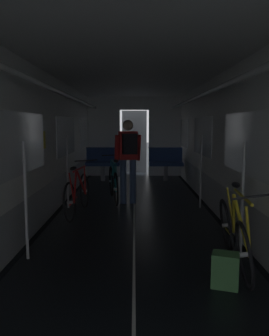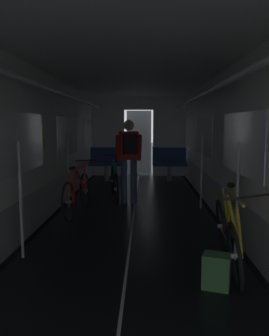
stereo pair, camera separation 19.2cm
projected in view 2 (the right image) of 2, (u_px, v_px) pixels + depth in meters
train_car_shell at (132, 118)px, 5.49m from camera, size 3.14×12.34×2.57m
bench_seat_far_left at (107, 161)px, 10.10m from camera, size 0.98×0.51×0.95m
bench_seat_far_right at (169, 161)px, 10.04m from camera, size 0.98×0.51×0.95m
bicycle_red at (77, 193)px, 6.25m from camera, size 0.44×1.69×0.95m
bicycle_yellow at (228, 235)px, 3.90m from camera, size 0.44×1.70×0.96m
person_cyclist_aisle at (129, 154)px, 7.04m from camera, size 0.56×0.45×1.69m
bicycle_teal_in_aisle at (115, 183)px, 7.39m from camera, size 0.45×1.68×0.94m
backpack_on_floor at (216, 271)px, 3.43m from camera, size 0.31×0.27×0.34m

